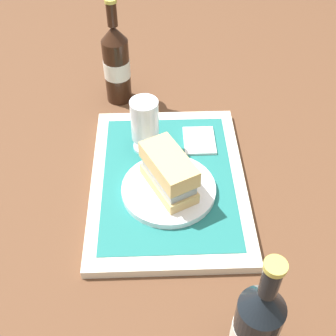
% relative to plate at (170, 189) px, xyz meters
% --- Properties ---
extents(ground_plane, '(3.00, 3.00, 0.00)m').
position_rel_plate_xyz_m(ground_plane, '(0.04, 0.00, -0.03)').
color(ground_plane, brown).
extents(tray, '(0.44, 0.32, 0.02)m').
position_rel_plate_xyz_m(tray, '(0.04, 0.00, -0.02)').
color(tray, beige).
rests_on(tray, ground_plane).
extents(placemat, '(0.38, 0.27, 0.00)m').
position_rel_plate_xyz_m(placemat, '(0.04, 0.00, -0.01)').
color(placemat, '#1E6B66').
rests_on(placemat, tray).
extents(plate, '(0.19, 0.19, 0.01)m').
position_rel_plate_xyz_m(plate, '(0.00, 0.00, 0.00)').
color(plate, white).
rests_on(plate, placemat).
extents(sandwich, '(0.14, 0.12, 0.08)m').
position_rel_plate_xyz_m(sandwich, '(0.00, 0.00, 0.05)').
color(sandwich, tan).
rests_on(sandwich, plate).
extents(beer_glass, '(0.06, 0.06, 0.12)m').
position_rel_plate_xyz_m(beer_glass, '(0.13, 0.05, 0.06)').
color(beer_glass, silver).
rests_on(beer_glass, placemat).
extents(napkin_folded, '(0.09, 0.07, 0.01)m').
position_rel_plate_xyz_m(napkin_folded, '(0.15, -0.07, -0.00)').
color(napkin_folded, white).
rests_on(napkin_folded, placemat).
extents(beer_bottle, '(0.07, 0.07, 0.27)m').
position_rel_plate_xyz_m(beer_bottle, '(0.35, 0.12, 0.08)').
color(beer_bottle, black).
rests_on(beer_bottle, ground_plane).
extents(second_bottle, '(0.07, 0.07, 0.27)m').
position_rel_plate_xyz_m(second_bottle, '(-0.33, -0.10, 0.08)').
color(second_bottle, black).
rests_on(second_bottle, ground_plane).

